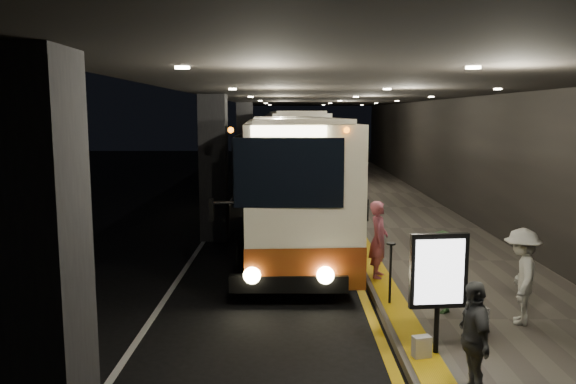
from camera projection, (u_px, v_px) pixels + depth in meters
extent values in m
plane|color=black|center=(256.00, 277.00, 13.29)|extent=(90.00, 90.00, 0.00)
cube|color=silver|center=(210.00, 232.00, 18.25)|extent=(0.12, 50.00, 0.01)
cube|color=gold|center=(337.00, 232.00, 18.23)|extent=(0.18, 50.00, 0.01)
cube|color=#514C44|center=(411.00, 230.00, 18.22)|extent=(4.50, 50.00, 0.15)
cube|color=gold|center=(353.00, 228.00, 18.21)|extent=(0.50, 50.00, 0.01)
cube|color=black|center=(485.00, 140.00, 17.81)|extent=(0.10, 50.00, 6.00)
cube|color=black|center=(36.00, 296.00, 5.07)|extent=(0.80, 0.80, 4.40)
cube|color=black|center=(214.00, 168.00, 16.95)|extent=(0.80, 0.80, 4.40)
cube|color=black|center=(245.00, 145.00, 28.83)|extent=(0.80, 0.80, 4.40)
cube|color=black|center=(344.00, 89.00, 17.60)|extent=(9.00, 50.00, 0.40)
cube|color=#EEE4C7|center=(289.00, 177.00, 16.42)|extent=(3.03, 11.55, 3.24)
cube|color=brown|center=(289.00, 217.00, 16.59)|extent=(3.05, 11.57, 0.86)
cube|color=black|center=(289.00, 173.00, 10.63)|extent=(2.10, 0.18, 1.33)
cube|color=black|center=(289.00, 283.00, 11.02)|extent=(2.34, 0.38, 0.33)
cylinder|color=black|center=(243.00, 259.00, 13.05)|extent=(0.27, 0.95, 0.95)
cylinder|color=black|center=(335.00, 259.00, 13.04)|extent=(0.27, 0.95, 0.95)
cylinder|color=black|center=(260.00, 206.00, 20.41)|extent=(0.27, 0.95, 0.95)
cylinder|color=black|center=(319.00, 206.00, 20.40)|extent=(0.27, 0.95, 0.95)
sphere|color=#FFEAA5|center=(252.00, 275.00, 10.90)|extent=(0.34, 0.34, 0.34)
sphere|color=#FFEAA5|center=(325.00, 275.00, 10.90)|extent=(0.34, 0.34, 0.34)
cube|color=#FFF2BF|center=(289.00, 131.00, 10.51)|extent=(1.43, 0.13, 0.21)
cube|color=#EEE4C7|center=(292.00, 146.00, 29.70)|extent=(3.30, 12.24, 3.43)
cube|color=brown|center=(292.00, 170.00, 29.88)|extent=(3.32, 12.27, 0.91)
cube|color=black|center=(293.00, 136.00, 23.58)|extent=(2.22, 0.20, 1.41)
cube|color=black|center=(293.00, 191.00, 23.98)|extent=(2.48, 0.41, 0.35)
cylinder|color=black|center=(268.00, 185.00, 26.14)|extent=(0.28, 1.01, 1.01)
cylinder|color=black|center=(317.00, 185.00, 26.13)|extent=(0.28, 1.01, 1.01)
cylinder|color=black|center=(273.00, 169.00, 33.93)|extent=(0.28, 1.01, 1.01)
cylinder|color=black|center=(311.00, 169.00, 33.92)|extent=(0.28, 1.01, 1.01)
cube|color=#EEE4C7|center=(293.00, 140.00, 41.72)|extent=(2.40, 10.92, 3.09)
cube|color=brown|center=(293.00, 155.00, 41.88)|extent=(2.42, 10.94, 0.82)
cube|color=black|center=(294.00, 133.00, 36.20)|extent=(2.00, 0.08, 1.27)
cube|color=black|center=(294.00, 165.00, 36.57)|extent=(2.23, 0.28, 0.32)
cylinder|color=black|center=(279.00, 163.00, 38.51)|extent=(0.25, 0.91, 0.91)
cylinder|color=black|center=(308.00, 163.00, 38.50)|extent=(0.25, 0.91, 0.91)
cylinder|color=black|center=(280.00, 155.00, 45.52)|extent=(0.25, 0.91, 0.91)
cylinder|color=black|center=(305.00, 155.00, 45.52)|extent=(0.25, 0.91, 0.91)
imported|color=#AB5064|center=(379.00, 239.00, 12.62)|extent=(0.56, 0.72, 1.74)
imported|color=#487943|center=(440.00, 272.00, 10.45)|extent=(0.53, 0.78, 1.52)
imported|color=#B8B9B2|center=(521.00, 276.00, 9.84)|extent=(0.85, 1.21, 1.70)
imported|color=#4D4E52|center=(473.00, 339.00, 7.27)|extent=(0.48, 0.92, 1.56)
cube|color=black|center=(479.00, 319.00, 9.61)|extent=(0.34, 0.19, 0.39)
cube|color=silver|center=(422.00, 347.00, 8.51)|extent=(0.30, 0.22, 0.34)
cylinder|color=black|center=(436.00, 330.00, 8.64)|extent=(0.08, 0.08, 0.74)
cube|color=black|center=(439.00, 271.00, 8.51)|extent=(0.90, 0.19, 1.16)
cube|color=white|center=(440.00, 272.00, 8.45)|extent=(0.76, 0.10, 1.00)
cylinder|color=black|center=(390.00, 274.00, 10.88)|extent=(0.05, 0.05, 1.19)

